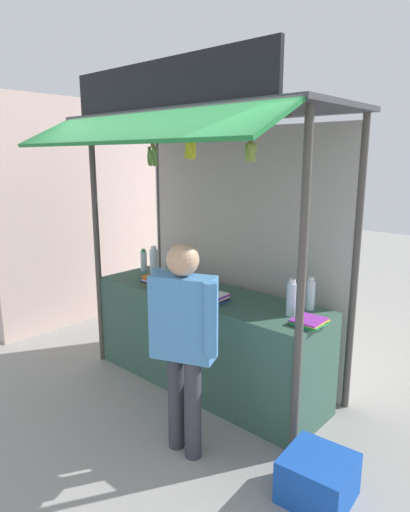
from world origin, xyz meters
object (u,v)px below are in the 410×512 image
(water_bottle_mid_right, at_px, (310,294))
(banana_bunch_leftmost, at_px, (153,156))
(magazine_stack_front_right, at_px, (212,299))
(vendor_person, at_px, (183,331))
(magazine_stack_far_left, at_px, (309,321))
(water_bottle_right, at_px, (144,261))
(plastic_crate, at_px, (318,478))
(water_bottle_mid_left, at_px, (167,262))
(magazine_stack_back_left, at_px, (160,279))
(banana_bunch_rightmost, at_px, (190,148))
(water_bottle_center, at_px, (154,262))
(water_bottle_rear_center, at_px, (292,298))
(banana_bunch_inner_right, at_px, (251,152))

(water_bottle_mid_right, distance_m, banana_bunch_leftmost, 1.72)
(magazine_stack_front_right, relative_size, banana_bunch_leftmost, 0.94)
(vendor_person, bearing_deg, magazine_stack_far_left, -146.38)
(water_bottle_right, relative_size, magazine_stack_far_left, 0.95)
(plastic_crate, bearing_deg, water_bottle_right, 163.28)
(water_bottle_mid_right, relative_size, water_bottle_mid_left, 1.06)
(magazine_stack_back_left, relative_size, banana_bunch_rightmost, 1.28)
(water_bottle_right, xyz_separation_m, banana_bunch_rightmost, (1.30, -0.60, 1.18))
(water_bottle_center, bearing_deg, vendor_person, -34.65)
(water_bottle_center, distance_m, vendor_person, 1.70)
(water_bottle_right, bearing_deg, water_bottle_center, -11.15)
(water_bottle_rear_center, height_order, water_bottle_mid_right, water_bottle_rear_center)
(banana_bunch_rightmost, bearing_deg, water_bottle_mid_right, 45.02)
(magazine_stack_front_right, bearing_deg, magazine_stack_back_left, 171.71)
(water_bottle_mid_left, height_order, magazine_stack_far_left, water_bottle_mid_left)
(magazine_stack_back_left, xyz_separation_m, magazine_stack_far_left, (1.67, -0.01, -0.02))
(water_bottle_right, distance_m, banana_bunch_inner_right, 2.27)
(magazine_stack_front_right, bearing_deg, banana_bunch_leftmost, -143.97)
(water_bottle_rear_center, bearing_deg, magazine_stack_far_left, -20.49)
(magazine_stack_far_left, bearing_deg, water_bottle_rear_center, 159.51)
(water_bottle_right, bearing_deg, water_bottle_rear_center, -3.94)
(magazine_stack_back_left, height_order, plastic_crate, magazine_stack_back_left)
(water_bottle_right, xyz_separation_m, banana_bunch_leftmost, (0.88, -0.60, 1.12))
(water_bottle_mid_right, distance_m, water_bottle_right, 1.99)
(banana_bunch_rightmost, relative_size, banana_bunch_inner_right, 0.95)
(magazine_stack_back_left, bearing_deg, water_bottle_rear_center, 2.49)
(water_bottle_right, relative_size, magazine_stack_back_left, 0.75)
(water_bottle_center, relative_size, banana_bunch_rightmost, 1.22)
(water_bottle_center, relative_size, magazine_stack_front_right, 1.06)
(magazine_stack_back_left, distance_m, banana_bunch_leftmost, 1.33)
(water_bottle_mid_left, bearing_deg, water_bottle_rear_center, -8.38)
(magazine_stack_front_right, height_order, banana_bunch_leftmost, banana_bunch_leftmost)
(water_bottle_right, bearing_deg, water_bottle_mid_right, 2.71)
(banana_bunch_leftmost, bearing_deg, water_bottle_mid_left, 130.86)
(banana_bunch_inner_right, bearing_deg, water_bottle_mid_left, 156.03)
(magazine_stack_back_left, height_order, banana_bunch_inner_right, banana_bunch_inner_right)
(magazine_stack_front_right, distance_m, plastic_crate, 1.60)
(water_bottle_mid_right, distance_m, banana_bunch_rightmost, 1.52)
(water_bottle_right, distance_m, plastic_crate, 2.83)
(water_bottle_rear_center, xyz_separation_m, magazine_stack_far_left, (0.20, -0.08, -0.12))
(water_bottle_right, bearing_deg, vendor_person, -31.97)
(water_bottle_mid_left, height_order, banana_bunch_leftmost, banana_bunch_leftmost)
(water_bottle_mid_left, distance_m, banana_bunch_rightmost, 1.72)
(water_bottle_mid_left, xyz_separation_m, magazine_stack_front_right, (1.02, -0.43, -0.09))
(water_bottle_rear_center, distance_m, water_bottle_mid_left, 1.71)
(water_bottle_rear_center, distance_m, banana_bunch_rightmost, 1.40)
(water_bottle_right, bearing_deg, banana_bunch_leftmost, -34.46)
(water_bottle_mid_right, height_order, magazine_stack_back_left, water_bottle_mid_right)
(magazine_stack_front_right, relative_size, plastic_crate, 0.71)
(magazine_stack_front_right, height_order, banana_bunch_rightmost, banana_bunch_rightmost)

